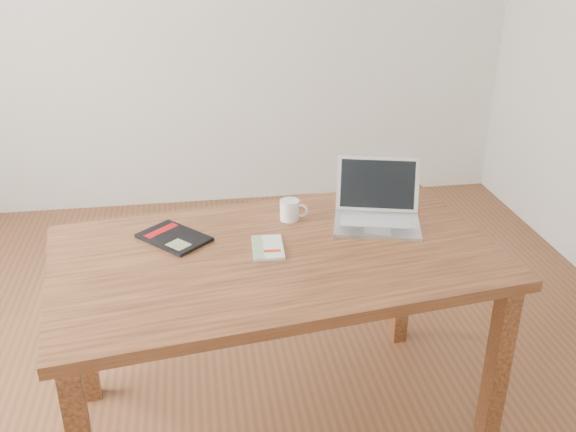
{
  "coord_description": "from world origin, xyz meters",
  "views": [
    {
      "loc": [
        -0.06,
        -2.07,
        1.78
      ],
      "look_at": [
        0.24,
        -0.12,
        0.85
      ],
      "focal_mm": 40.0,
      "sensor_mm": 36.0,
      "label": 1
    }
  ],
  "objects": [
    {
      "name": "desk",
      "position": [
        0.19,
        -0.18,
        0.66
      ],
      "size": [
        1.59,
        1.04,
        0.75
      ],
      "rotation": [
        0.0,
        0.0,
        0.14
      ],
      "color": "brown",
      "rests_on": "ground"
    },
    {
      "name": "black_guidebook",
      "position": [
        -0.15,
        -0.04,
        0.76
      ],
      "size": [
        0.28,
        0.28,
        0.01
      ],
      "rotation": [
        0.0,
        0.0,
        0.74
      ],
      "color": "black",
      "rests_on": "desk"
    },
    {
      "name": "laptop",
      "position": [
        0.59,
        -0.01,
        0.79
      ],
      "size": [
        0.37,
        0.36,
        0.21
      ],
      "rotation": [
        0.0,
        0.0,
        -0.26
      ],
      "color": "silver",
      "rests_on": "desk"
    },
    {
      "name": "white_guidebook",
      "position": [
        0.16,
        -0.17,
        0.76
      ],
      "size": [
        0.11,
        0.17,
        0.02
      ],
      "rotation": [
        0.0,
        0.0,
        -0.05
      ],
      "color": "beige",
      "rests_on": "desk"
    },
    {
      "name": "room",
      "position": [
        -0.07,
        0.0,
        1.36
      ],
      "size": [
        4.04,
        4.04,
        2.7
      ],
      "color": "brown",
      "rests_on": "ground"
    },
    {
      "name": "coffee_mug",
      "position": [
        0.28,
        0.06,
        0.79
      ],
      "size": [
        0.1,
        0.07,
        0.08
      ],
      "rotation": [
        0.0,
        0.0,
        -0.27
      ],
      "color": "white",
      "rests_on": "desk"
    }
  ]
}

